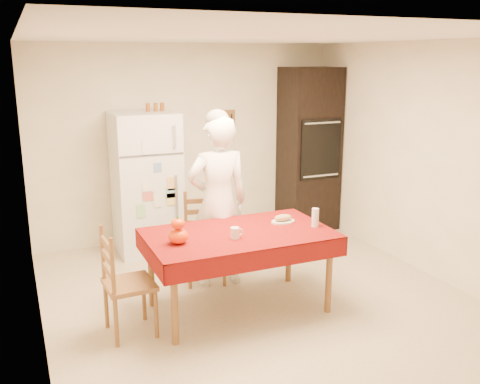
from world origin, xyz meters
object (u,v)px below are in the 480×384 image
refrigerator (146,183)px  coffee_mug (235,233)px  bread_plate (283,222)px  wine_glass (315,217)px  seated_woman (218,202)px  pumpkin_lower (178,236)px  oven_cabinet (309,149)px  dining_table (239,239)px  chair_left (122,279)px  chair_far (204,234)px

refrigerator → coffee_mug: (0.30, -2.07, -0.04)m
bread_plate → wine_glass: bearing=-45.6°
coffee_mug → wine_glass: (0.83, 0.02, 0.04)m
seated_woman → pumpkin_lower: 0.96m
refrigerator → pumpkin_lower: bearing=-95.9°
oven_cabinet → dining_table: oven_cabinet is taller
chair_left → wine_glass: chair_left is taller
coffee_mug → bread_plate: bearing=22.1°
bread_plate → chair_left: bearing=-174.1°
chair_left → bread_plate: bearing=-87.2°
dining_table → chair_far: (-0.06, 0.81, -0.18)m
seated_woman → coffee_mug: bearing=83.3°
chair_left → seated_woman: size_ratio=0.54×
chair_far → chair_left: bearing=-128.1°
coffee_mug → chair_left: bearing=175.3°
pumpkin_lower → bread_plate: (1.11, 0.18, -0.06)m
oven_cabinet → chair_left: oven_cabinet is taller
chair_far → coffee_mug: size_ratio=9.50×
chair_left → bread_plate: 1.64m
pumpkin_lower → oven_cabinet: bearing=39.4°
refrigerator → bread_plate: 2.03m
dining_table → pumpkin_lower: 0.62m
chair_left → pumpkin_lower: size_ratio=5.40×
chair_left → seated_woman: seated_woman is taller
chair_far → pumpkin_lower: (-0.54, -0.88, 0.32)m
refrigerator → dining_table: bearing=-78.5°
refrigerator → chair_left: size_ratio=1.79×
chair_left → oven_cabinet: bearing=-58.8°
seated_woman → chair_left: bearing=34.9°
wine_glass → bread_plate: bearing=134.4°
oven_cabinet → bread_plate: (-1.37, -1.87, -0.33)m
refrigerator → pumpkin_lower: (-0.21, -2.00, -0.02)m
pumpkin_lower → dining_table: bearing=6.6°
oven_cabinet → wine_glass: size_ratio=12.50×
bread_plate → pumpkin_lower: bearing=-170.9°
refrigerator → coffee_mug: refrigerator is taller
pumpkin_lower → bread_plate: pumpkin_lower is taller
chair_left → coffee_mug: chair_left is taller
refrigerator → chair_left: bearing=-109.6°
wine_glass → coffee_mug: bearing=-178.6°
seated_woman → bread_plate: seated_woman is taller
chair_left → pumpkin_lower: 0.59m
refrigerator → coffee_mug: 2.09m
dining_table → coffee_mug: bearing=-124.7°
refrigerator → chair_far: size_ratio=1.79×
coffee_mug → bread_plate: 0.66m
seated_woman → coffee_mug: 0.80m
wine_glass → chair_left: bearing=178.1°
wine_glass → bread_plate: 0.33m
coffee_mug → pumpkin_lower: pumpkin_lower is taller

